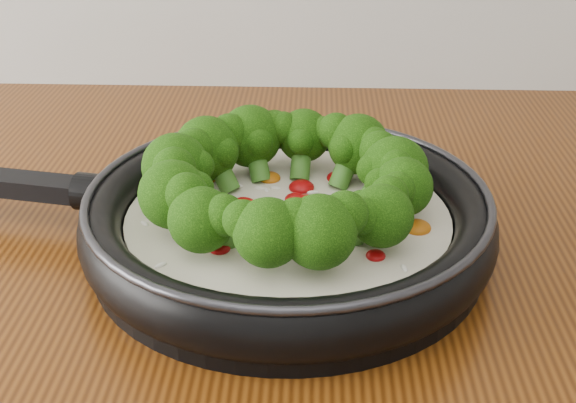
{
  "coord_description": "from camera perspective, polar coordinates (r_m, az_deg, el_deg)",
  "views": [
    {
      "loc": [
        -0.08,
        0.46,
        1.25
      ],
      "look_at": [
        -0.11,
        1.04,
        0.95
      ],
      "focal_mm": 46.69,
      "sensor_mm": 36.0,
      "label": 1
    }
  ],
  "objects": [
    {
      "name": "skillet",
      "position": [
        0.66,
        -0.38,
        -0.55
      ],
      "size": [
        0.59,
        0.42,
        0.11
      ],
      "color": "black",
      "rests_on": "counter"
    }
  ]
}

